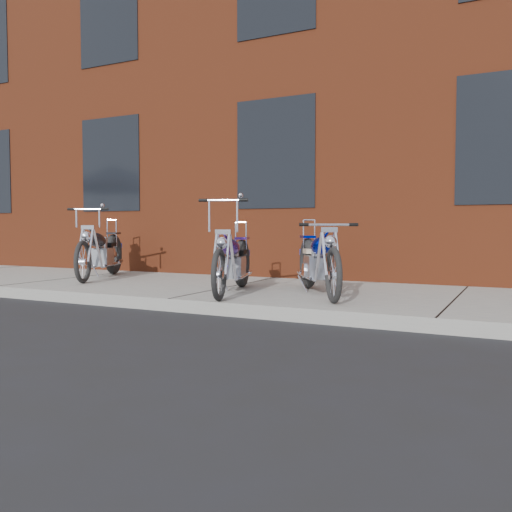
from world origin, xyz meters
The scene contains 6 objects.
ground centered at (0.00, 0.00, 0.00)m, with size 120.00×120.00×0.00m, color black.
sidewalk centered at (0.00, 1.50, 0.07)m, with size 22.00×3.00×0.15m, color gray.
building_brick centered at (0.00, 8.00, 4.00)m, with size 22.00×10.00×8.00m, color maroon.
chopper_purple centered at (0.39, 0.85, 0.53)m, with size 0.78×2.01×1.17m.
chopper_blue centered at (1.42, 1.19, 0.54)m, with size 1.22×1.88×0.94m.
chopper_third centered at (-2.53, 1.64, 0.55)m, with size 1.03×2.07×1.13m.
Camera 1 is at (3.73, -5.15, 0.98)m, focal length 38.00 mm.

